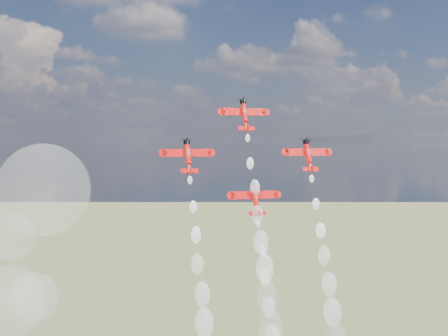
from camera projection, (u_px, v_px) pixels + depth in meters
name	position (u px, v px, depth m)	size (l,w,h in m)	color
plane_lead	(245.00, 114.00, 142.05)	(10.88, 4.95, 7.42)	red
plane_left	(188.00, 156.00, 134.82)	(10.88, 4.95, 7.42)	red
plane_right	(308.00, 155.00, 143.12)	(10.88, 4.95, 7.42)	red
plane_slot	(255.00, 198.00, 135.89)	(10.88, 4.95, 7.42)	red
smoke_trail_lead	(268.00, 310.00, 128.38)	(5.14, 20.66, 48.07)	white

